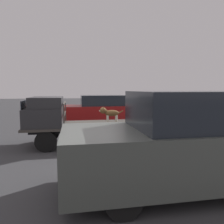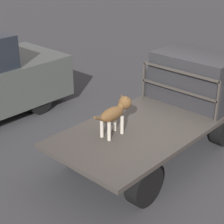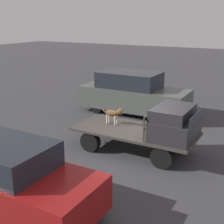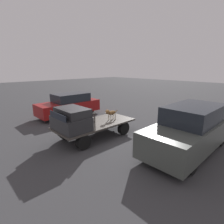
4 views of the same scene
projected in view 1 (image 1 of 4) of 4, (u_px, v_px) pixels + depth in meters
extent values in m
plane|color=#38383A|center=(85.00, 144.00, 7.98)|extent=(80.00, 80.00, 0.00)
cylinder|color=black|center=(46.00, 141.00, 6.97)|extent=(0.68, 0.24, 0.68)
cylinder|color=black|center=(51.00, 132.00, 8.46)|extent=(0.68, 0.24, 0.68)
cylinder|color=black|center=(124.00, 138.00, 7.42)|extent=(0.68, 0.24, 0.68)
cylinder|color=black|center=(115.00, 130.00, 8.91)|extent=(0.68, 0.24, 0.68)
cube|color=black|center=(85.00, 130.00, 7.60)|extent=(3.79, 0.10, 0.18)
cube|color=black|center=(84.00, 127.00, 8.23)|extent=(3.79, 0.10, 0.18)
cube|color=#3D3833|center=(85.00, 125.00, 7.90)|extent=(4.12, 1.84, 0.08)
cube|color=#28282B|center=(45.00, 116.00, 7.62)|extent=(1.25, 1.72, 0.61)
cube|color=#28282B|center=(47.00, 102.00, 7.58)|extent=(1.06, 1.59, 0.37)
cube|color=black|center=(26.00, 104.00, 7.47)|extent=(0.02, 1.41, 0.28)
cube|color=#3D3833|center=(64.00, 116.00, 6.91)|extent=(0.04, 0.04, 0.78)
cube|color=#3D3833|center=(66.00, 111.00, 8.56)|extent=(0.04, 0.04, 0.78)
cube|color=#3D3833|center=(65.00, 103.00, 7.69)|extent=(0.04, 1.68, 0.04)
cube|color=#3D3833|center=(65.00, 113.00, 7.73)|extent=(0.04, 1.68, 0.04)
cylinder|color=beige|center=(108.00, 120.00, 7.76)|extent=(0.06, 0.06, 0.32)
cylinder|color=beige|center=(107.00, 119.00, 7.92)|extent=(0.06, 0.06, 0.32)
cylinder|color=beige|center=(117.00, 120.00, 7.81)|extent=(0.06, 0.06, 0.32)
cylinder|color=beige|center=(116.00, 119.00, 7.98)|extent=(0.06, 0.06, 0.32)
ellipsoid|color=brown|center=(112.00, 113.00, 7.84)|extent=(0.52, 0.22, 0.22)
sphere|color=beige|center=(108.00, 114.00, 7.82)|extent=(0.10, 0.10, 0.10)
cylinder|color=brown|center=(106.00, 111.00, 7.80)|extent=(0.16, 0.12, 0.15)
sphere|color=brown|center=(103.00, 110.00, 7.77)|extent=(0.23, 0.23, 0.23)
cone|color=beige|center=(100.00, 111.00, 7.76)|extent=(0.13, 0.13, 0.13)
cone|color=brown|center=(104.00, 108.00, 7.70)|extent=(0.06, 0.08, 0.10)
cone|color=brown|center=(103.00, 108.00, 7.83)|extent=(0.06, 0.08, 0.10)
cylinder|color=brown|center=(120.00, 112.00, 7.89)|extent=(0.22, 0.04, 0.15)
cylinder|color=black|center=(75.00, 121.00, 11.56)|extent=(0.60, 0.20, 0.60)
cylinder|color=black|center=(74.00, 118.00, 13.00)|extent=(0.60, 0.20, 0.60)
cylinder|color=black|center=(125.00, 120.00, 12.04)|extent=(0.60, 0.20, 0.60)
cylinder|color=black|center=(120.00, 117.00, 13.49)|extent=(0.60, 0.20, 0.60)
cube|color=maroon|center=(99.00, 112.00, 12.48)|extent=(4.45, 1.76, 0.81)
cube|color=#1E232B|center=(103.00, 100.00, 12.45)|extent=(2.45, 1.58, 0.58)
cylinder|color=black|center=(123.00, 200.00, 3.34)|extent=(0.60, 0.20, 0.60)
cylinder|color=black|center=(107.00, 164.00, 4.95)|extent=(0.60, 0.20, 0.60)
cube|color=#474C47|center=(190.00, 152.00, 4.37)|extent=(5.07, 1.92, 0.98)
cube|color=#1E232B|center=(204.00, 109.00, 4.33)|extent=(2.79, 1.73, 0.71)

